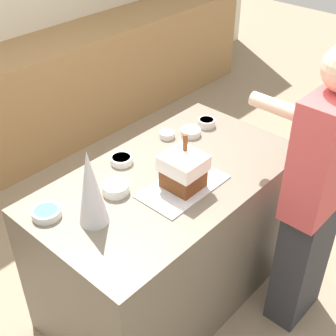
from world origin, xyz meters
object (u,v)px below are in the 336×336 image
gingerbread_house (183,170)px  decorative_tree (91,188)px  baking_tray (183,186)px  candy_bowl_far_right (121,160)px  candy_bowl_center_rear (167,134)px  candy_bowl_behind_tray (46,213)px  candy_bowl_front_corner (115,188)px  person (316,197)px  candy_bowl_near_tray_left (191,132)px  candy_bowl_far_left (206,122)px

gingerbread_house → decorative_tree: bearing=163.8°
baking_tray → candy_bowl_far_right: bearing=99.0°
decorative_tree → candy_bowl_center_rear: decorative_tree is taller
candy_bowl_behind_tray → candy_bowl_far_right: size_ratio=1.12×
candy_bowl_far_right → baking_tray: bearing=-81.0°
candy_bowl_front_corner → candy_bowl_far_right: 0.26m
candy_bowl_far_right → decorative_tree: bearing=-148.2°
candy_bowl_front_corner → candy_bowl_center_rear: bearing=16.3°
person → candy_bowl_center_rear: bearing=97.9°
candy_bowl_behind_tray → candy_bowl_near_tray_left: (1.02, -0.03, 0.00)m
gingerbread_house → baking_tray: bearing=-146.1°
candy_bowl_behind_tray → candy_bowl_far_right: same height
gingerbread_house → candy_bowl_behind_tray: size_ratio=1.96×
decorative_tree → candy_bowl_near_tray_left: 0.92m
baking_tray → candy_bowl_far_left: (0.56, 0.30, 0.02)m
candy_bowl_behind_tray → candy_bowl_far_right: bearing=6.6°
candy_bowl_far_left → candy_bowl_near_tray_left: bearing=178.4°
baking_tray → candy_bowl_center_rear: size_ratio=5.10×
gingerbread_house → person: person is taller
person → candy_bowl_near_tray_left: bearing=90.8°
candy_bowl_behind_tray → candy_bowl_far_left: 1.17m
decorative_tree → candy_bowl_near_tray_left: size_ratio=3.27×
decorative_tree → candy_bowl_near_tray_left: (0.89, 0.16, -0.17)m
candy_bowl_far_left → candy_bowl_front_corner: size_ratio=0.78×
baking_tray → candy_bowl_far_right: size_ratio=3.75×
decorative_tree → candy_bowl_near_tray_left: bearing=10.3°
baking_tray → candy_bowl_center_rear: 0.49m
candy_bowl_front_corner → person: person is taller
candy_bowl_far_left → baking_tray: bearing=-152.3°
candy_bowl_behind_tray → decorative_tree: bearing=-56.0°
baking_tray → decorative_tree: (-0.47, 0.14, 0.19)m
baking_tray → decorative_tree: bearing=163.7°
gingerbread_house → candy_bowl_center_rear: size_ratio=2.99×
candy_bowl_center_rear → candy_bowl_near_tray_left: size_ratio=0.76×
baking_tray → candy_bowl_near_tray_left: candy_bowl_near_tray_left is taller
decorative_tree → candy_bowl_front_corner: size_ratio=2.88×
decorative_tree → candy_bowl_far_left: 1.06m
baking_tray → candy_bowl_front_corner: bearing=139.4°
baking_tray → gingerbread_house: 0.10m
candy_bowl_far_left → person: 0.84m
candy_bowl_front_corner → candy_bowl_near_tray_left: 0.68m
gingerbread_house → candy_bowl_center_rear: 0.50m
gingerbread_house → candy_bowl_near_tray_left: size_ratio=2.27×
candy_bowl_near_tray_left → candy_bowl_front_corner: bearing=-173.5°
baking_tray → gingerbread_house: (0.00, 0.00, 0.10)m
gingerbread_house → candy_bowl_front_corner: gingerbread_house is taller
candy_bowl_far_right → candy_bowl_center_rear: bearing=-0.8°
decorative_tree → candy_bowl_behind_tray: (-0.13, 0.19, -0.17)m
gingerbread_house → decorative_tree: size_ratio=0.69×
candy_bowl_behind_tray → candy_bowl_center_rear: 0.91m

